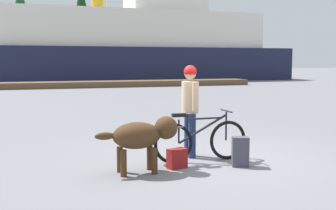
{
  "coord_description": "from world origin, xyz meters",
  "views": [
    {
      "loc": [
        -3.22,
        -6.88,
        1.8
      ],
      "look_at": [
        -0.31,
        1.79,
        0.83
      ],
      "focal_mm": 44.71,
      "sensor_mm": 36.0,
      "label": 1
    }
  ],
  "objects_px": {
    "person_cyclist": "(190,102)",
    "dog": "(143,135)",
    "backpack": "(240,152)",
    "ferry_boat": "(137,48)",
    "bicycle": "(201,140)",
    "sailboat_moored": "(107,75)",
    "handbag_pannier": "(177,158)"
  },
  "relations": [
    {
      "from": "backpack",
      "to": "ferry_boat",
      "type": "bearing_deg",
      "value": 78.86
    },
    {
      "from": "bicycle",
      "to": "handbag_pannier",
      "type": "height_order",
      "value": "bicycle"
    },
    {
      "from": "person_cyclist",
      "to": "ferry_boat",
      "type": "height_order",
      "value": "ferry_boat"
    },
    {
      "from": "bicycle",
      "to": "ferry_boat",
      "type": "height_order",
      "value": "ferry_boat"
    },
    {
      "from": "person_cyclist",
      "to": "backpack",
      "type": "relative_size",
      "value": 3.37
    },
    {
      "from": "person_cyclist",
      "to": "backpack",
      "type": "xyz_separation_m",
      "value": [
        0.55,
        -0.95,
        -0.78
      ]
    },
    {
      "from": "person_cyclist",
      "to": "dog",
      "type": "xyz_separation_m",
      "value": [
        -1.13,
        -0.81,
        -0.43
      ]
    },
    {
      "from": "bicycle",
      "to": "backpack",
      "type": "xyz_separation_m",
      "value": [
        0.52,
        -0.53,
        -0.13
      ]
    },
    {
      "from": "person_cyclist",
      "to": "sailboat_moored",
      "type": "relative_size",
      "value": 0.18
    },
    {
      "from": "dog",
      "to": "ferry_boat",
      "type": "distance_m",
      "value": 32.33
    },
    {
      "from": "dog",
      "to": "handbag_pannier",
      "type": "xyz_separation_m",
      "value": [
        0.61,
        0.08,
        -0.44
      ]
    },
    {
      "from": "handbag_pannier",
      "to": "backpack",
      "type": "bearing_deg",
      "value": -11.4
    },
    {
      "from": "dog",
      "to": "backpack",
      "type": "relative_size",
      "value": 2.66
    },
    {
      "from": "ferry_boat",
      "to": "sailboat_moored",
      "type": "xyz_separation_m",
      "value": [
        -2.73,
        0.41,
        -2.49
      ]
    },
    {
      "from": "bicycle",
      "to": "sailboat_moored",
      "type": "height_order",
      "value": "sailboat_moored"
    },
    {
      "from": "ferry_boat",
      "to": "sailboat_moored",
      "type": "height_order",
      "value": "sailboat_moored"
    },
    {
      "from": "bicycle",
      "to": "ferry_boat",
      "type": "xyz_separation_m",
      "value": [
        6.7,
        30.88,
        2.6
      ]
    },
    {
      "from": "bicycle",
      "to": "sailboat_moored",
      "type": "bearing_deg",
      "value": 82.77
    },
    {
      "from": "person_cyclist",
      "to": "ferry_boat",
      "type": "bearing_deg",
      "value": 77.53
    },
    {
      "from": "person_cyclist",
      "to": "sailboat_moored",
      "type": "height_order",
      "value": "sailboat_moored"
    },
    {
      "from": "handbag_pannier",
      "to": "sailboat_moored",
      "type": "distance_m",
      "value": 31.93
    },
    {
      "from": "dog",
      "to": "ferry_boat",
      "type": "relative_size",
      "value": 0.05
    },
    {
      "from": "person_cyclist",
      "to": "dog",
      "type": "relative_size",
      "value": 1.27
    },
    {
      "from": "bicycle",
      "to": "handbag_pannier",
      "type": "bearing_deg",
      "value": -150.84
    },
    {
      "from": "dog",
      "to": "backpack",
      "type": "xyz_separation_m",
      "value": [
        1.69,
        -0.14,
        -0.35
      ]
    },
    {
      "from": "bicycle",
      "to": "dog",
      "type": "xyz_separation_m",
      "value": [
        -1.17,
        -0.39,
        0.22
      ]
    },
    {
      "from": "ferry_boat",
      "to": "sailboat_moored",
      "type": "distance_m",
      "value": 3.71
    },
    {
      "from": "bicycle",
      "to": "handbag_pannier",
      "type": "xyz_separation_m",
      "value": [
        -0.56,
        -0.31,
        -0.22
      ]
    },
    {
      "from": "bicycle",
      "to": "ferry_boat",
      "type": "distance_m",
      "value": 31.7
    },
    {
      "from": "handbag_pannier",
      "to": "dog",
      "type": "bearing_deg",
      "value": -172.7
    },
    {
      "from": "person_cyclist",
      "to": "sailboat_moored",
      "type": "distance_m",
      "value": 31.13
    },
    {
      "from": "person_cyclist",
      "to": "backpack",
      "type": "distance_m",
      "value": 1.35
    }
  ]
}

